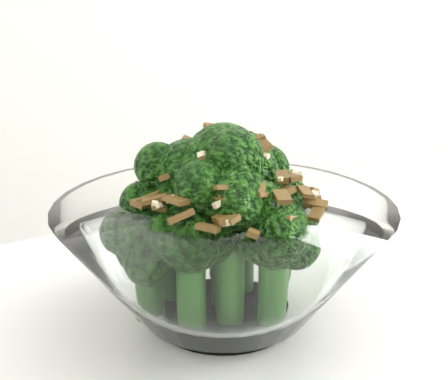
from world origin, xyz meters
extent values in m
cylinder|color=white|center=(-0.30, 0.05, 0.75)|extent=(0.09, 0.09, 0.01)
cylinder|color=#225717|center=(-0.30, 0.05, 0.81)|extent=(0.02, 0.02, 0.09)
sphere|color=#1D530F|center=(-0.30, 0.05, 0.86)|extent=(0.05, 0.05, 0.05)
cylinder|color=#225717|center=(-0.26, 0.05, 0.79)|extent=(0.02, 0.02, 0.06)
sphere|color=#1D530F|center=(-0.26, 0.05, 0.83)|extent=(0.05, 0.05, 0.05)
cylinder|color=#225717|center=(-0.33, 0.02, 0.79)|extent=(0.02, 0.02, 0.05)
sphere|color=#1D530F|center=(-0.33, 0.02, 0.82)|extent=(0.04, 0.04, 0.04)
cylinder|color=#225717|center=(-0.30, 0.10, 0.79)|extent=(0.02, 0.02, 0.05)
sphere|color=#1D530F|center=(-0.30, 0.10, 0.82)|extent=(0.04, 0.04, 0.04)
cylinder|color=#225717|center=(-0.30, 0.03, 0.80)|extent=(0.02, 0.02, 0.07)
sphere|color=#1D530F|center=(-0.30, 0.03, 0.85)|extent=(0.05, 0.05, 0.05)
cylinder|color=#225717|center=(-0.25, 0.08, 0.78)|extent=(0.02, 0.02, 0.04)
sphere|color=#1D530F|center=(-0.25, 0.08, 0.82)|extent=(0.04, 0.04, 0.04)
cylinder|color=#225717|center=(-0.29, 0.07, 0.80)|extent=(0.02, 0.02, 0.08)
sphere|color=#1D530F|center=(-0.29, 0.07, 0.86)|extent=(0.05, 0.05, 0.05)
cylinder|color=#225717|center=(-0.32, 0.06, 0.80)|extent=(0.02, 0.02, 0.08)
sphere|color=#1D530F|center=(-0.32, 0.06, 0.85)|extent=(0.05, 0.05, 0.05)
cylinder|color=#225717|center=(-0.28, 0.02, 0.79)|extent=(0.02, 0.02, 0.05)
sphere|color=#1D530F|center=(-0.28, 0.02, 0.83)|extent=(0.05, 0.05, 0.05)
cylinder|color=#225717|center=(-0.34, 0.07, 0.79)|extent=(0.02, 0.02, 0.06)
sphere|color=#1D530F|center=(-0.34, 0.07, 0.83)|extent=(0.05, 0.05, 0.05)
cylinder|color=#225717|center=(-0.35, 0.04, 0.78)|extent=(0.02, 0.02, 0.04)
sphere|color=#1D530F|center=(-0.35, 0.04, 0.81)|extent=(0.04, 0.04, 0.04)
cube|color=brown|center=(-0.36, 0.04, 0.84)|extent=(0.01, 0.01, 0.00)
cube|color=brown|center=(-0.36, 0.08, 0.84)|extent=(0.01, 0.02, 0.01)
cube|color=brown|center=(-0.29, 0.07, 0.88)|extent=(0.01, 0.02, 0.01)
cube|color=brown|center=(-0.26, 0.09, 0.85)|extent=(0.01, 0.01, 0.01)
cube|color=brown|center=(-0.35, 0.03, 0.85)|extent=(0.02, 0.01, 0.01)
cube|color=brown|center=(-0.28, 0.06, 0.88)|extent=(0.01, 0.02, 0.01)
cube|color=brown|center=(-0.30, 0.01, 0.85)|extent=(0.01, 0.01, 0.01)
cube|color=brown|center=(-0.28, 0.06, 0.88)|extent=(0.02, 0.01, 0.01)
cube|color=brown|center=(-0.34, 0.01, 0.85)|extent=(0.02, 0.02, 0.00)
cube|color=brown|center=(-0.27, 0.03, 0.86)|extent=(0.01, 0.01, 0.01)
cube|color=brown|center=(-0.28, 0.07, 0.87)|extent=(0.02, 0.01, 0.01)
cube|color=brown|center=(-0.32, 0.10, 0.86)|extent=(0.01, 0.01, 0.00)
cube|color=brown|center=(-0.29, 0.01, 0.86)|extent=(0.01, 0.01, 0.01)
cube|color=brown|center=(-0.31, 0.06, 0.89)|extent=(0.01, 0.01, 0.01)
cube|color=brown|center=(-0.30, 0.04, 0.88)|extent=(0.01, 0.01, 0.00)
cube|color=brown|center=(-0.25, 0.02, 0.84)|extent=(0.01, 0.02, 0.01)
cube|color=brown|center=(-0.32, 0.07, 0.87)|extent=(0.02, 0.01, 0.01)
cube|color=brown|center=(-0.31, 0.01, 0.86)|extent=(0.01, 0.02, 0.01)
cube|color=brown|center=(-0.27, 0.02, 0.85)|extent=(0.01, 0.01, 0.01)
cube|color=brown|center=(-0.27, 0.03, 0.85)|extent=(0.01, 0.02, 0.01)
cube|color=brown|center=(-0.33, 0.01, 0.85)|extent=(0.02, 0.01, 0.01)
cube|color=brown|center=(-0.29, -0.01, 0.84)|extent=(0.01, 0.01, 0.01)
cube|color=brown|center=(-0.31, 0.01, 0.86)|extent=(0.01, 0.01, 0.01)
cube|color=brown|center=(-0.33, 0.05, 0.87)|extent=(0.01, 0.02, 0.01)
cube|color=brown|center=(-0.30, 0.03, 0.87)|extent=(0.02, 0.01, 0.01)
cube|color=brown|center=(-0.31, 0.09, 0.86)|extent=(0.02, 0.02, 0.01)
cube|color=brown|center=(-0.34, 0.05, 0.86)|extent=(0.01, 0.01, 0.01)
cube|color=brown|center=(-0.26, 0.05, 0.85)|extent=(0.01, 0.01, 0.01)
cube|color=brown|center=(-0.35, 0.07, 0.85)|extent=(0.01, 0.02, 0.01)
cube|color=brown|center=(-0.32, 0.10, 0.86)|extent=(0.02, 0.01, 0.01)
cube|color=brown|center=(-0.28, 0.06, 0.88)|extent=(0.01, 0.02, 0.01)
cube|color=brown|center=(-0.27, 0.11, 0.84)|extent=(0.01, 0.02, 0.01)
cube|color=brown|center=(-0.31, 0.05, 0.88)|extent=(0.01, 0.01, 0.01)
cube|color=brown|center=(-0.35, 0.03, 0.85)|extent=(0.01, 0.01, 0.01)
cube|color=brown|center=(-0.31, 0.00, 0.84)|extent=(0.01, 0.02, 0.01)
cube|color=brown|center=(-0.29, 0.02, 0.86)|extent=(0.01, 0.02, 0.01)
cube|color=brown|center=(-0.32, 0.00, 0.84)|extent=(0.02, 0.01, 0.01)
cube|color=brown|center=(-0.32, 0.03, 0.87)|extent=(0.01, 0.01, 0.01)
cube|color=brown|center=(-0.31, 0.00, 0.85)|extent=(0.02, 0.02, 0.01)
cube|color=brown|center=(-0.31, 0.10, 0.85)|extent=(0.01, 0.02, 0.01)
cube|color=brown|center=(-0.28, 0.05, 0.88)|extent=(0.01, 0.01, 0.01)
cube|color=brown|center=(-0.27, 0.01, 0.85)|extent=(0.01, 0.01, 0.01)
cube|color=brown|center=(-0.27, 0.00, 0.84)|extent=(0.01, 0.01, 0.01)
cube|color=brown|center=(-0.25, 0.03, 0.84)|extent=(0.02, 0.01, 0.01)
cube|color=brown|center=(-0.30, 0.12, 0.84)|extent=(0.01, 0.01, 0.01)
cube|color=brown|center=(-0.35, 0.08, 0.85)|extent=(0.02, 0.01, 0.00)
cube|color=brown|center=(-0.34, 0.08, 0.85)|extent=(0.01, 0.01, 0.01)
cube|color=brown|center=(-0.32, 0.08, 0.86)|extent=(0.01, 0.02, 0.01)
cube|color=brown|center=(-0.35, 0.04, 0.85)|extent=(0.02, 0.01, 0.01)
cube|color=brown|center=(-0.24, 0.03, 0.84)|extent=(0.01, 0.01, 0.01)
cube|color=brown|center=(-0.25, 0.03, 0.85)|extent=(0.01, 0.02, 0.01)
cube|color=brown|center=(-0.34, 0.08, 0.86)|extent=(0.01, 0.01, 0.01)
cube|color=brown|center=(-0.24, 0.05, 0.84)|extent=(0.01, 0.02, 0.01)
cube|color=beige|center=(-0.33, 0.03, 0.86)|extent=(0.01, 0.01, 0.00)
cube|color=beige|center=(-0.33, 0.02, 0.86)|extent=(0.01, 0.01, 0.00)
cube|color=beige|center=(-0.26, 0.06, 0.86)|extent=(0.01, 0.01, 0.00)
cube|color=beige|center=(-0.35, 0.02, 0.85)|extent=(0.01, 0.01, 0.01)
cube|color=beige|center=(-0.31, 0.01, 0.85)|extent=(0.01, 0.01, 0.01)
cube|color=beige|center=(-0.27, 0.08, 0.86)|extent=(0.01, 0.01, 0.00)
cube|color=beige|center=(-0.30, 0.11, 0.85)|extent=(0.01, 0.01, 0.00)
cube|color=beige|center=(-0.29, 0.04, 0.88)|extent=(0.00, 0.00, 0.00)
cube|color=beige|center=(-0.29, 0.02, 0.86)|extent=(0.01, 0.01, 0.01)
cube|color=beige|center=(-0.28, 0.04, 0.87)|extent=(0.01, 0.01, 0.01)
cube|color=beige|center=(-0.30, 0.08, 0.87)|extent=(0.00, 0.00, 0.00)
cube|color=beige|center=(-0.29, 0.03, 0.88)|extent=(0.01, 0.01, 0.00)
cube|color=beige|center=(-0.25, 0.03, 0.85)|extent=(0.01, 0.01, 0.01)
cube|color=beige|center=(-0.34, 0.02, 0.85)|extent=(0.01, 0.01, 0.00)
cube|color=beige|center=(-0.27, 0.03, 0.86)|extent=(0.00, 0.00, 0.00)
cube|color=beige|center=(-0.35, 0.08, 0.84)|extent=(0.01, 0.01, 0.01)
cube|color=beige|center=(-0.25, 0.07, 0.85)|extent=(0.01, 0.01, 0.01)
cube|color=beige|center=(-0.25, 0.05, 0.86)|extent=(0.00, 0.00, 0.00)
cube|color=beige|center=(-0.31, 0.00, 0.84)|extent=(0.01, 0.01, 0.01)
cube|color=beige|center=(-0.33, 0.05, 0.86)|extent=(0.00, 0.00, 0.00)
cube|color=beige|center=(-0.29, 0.06, 0.88)|extent=(0.01, 0.00, 0.00)
cube|color=beige|center=(-0.27, 0.05, 0.87)|extent=(0.01, 0.01, 0.00)
cube|color=beige|center=(-0.35, 0.02, 0.85)|extent=(0.00, 0.00, 0.00)
cube|color=beige|center=(-0.29, 0.07, 0.88)|extent=(0.01, 0.01, 0.00)
cube|color=beige|center=(-0.30, 0.08, 0.87)|extent=(0.00, 0.00, 0.00)
cube|color=beige|center=(-0.31, 0.04, 0.88)|extent=(0.01, 0.01, 0.01)
cube|color=beige|center=(-0.30, 0.06, 0.89)|extent=(0.00, 0.00, 0.00)
cube|color=beige|center=(-0.29, 0.10, 0.86)|extent=(0.01, 0.01, 0.01)
cube|color=beige|center=(-0.30, 0.04, 0.87)|extent=(0.00, 0.01, 0.00)
cube|color=beige|center=(-0.32, 0.03, 0.87)|extent=(0.01, 0.01, 0.01)
camera|label=1|loc=(-0.37, -0.37, 0.98)|focal=55.00mm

